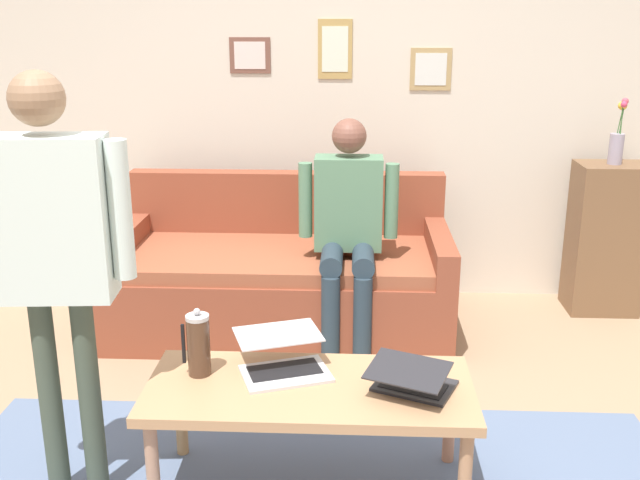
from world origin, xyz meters
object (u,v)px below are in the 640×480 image
(laptop_center, at_px, (283,359))
(side_shelf, at_px, (605,238))
(flower_vase, at_px, (617,141))
(person_standing, at_px, (52,239))
(person_seated, at_px, (348,221))
(french_press, at_px, (198,345))
(couch, at_px, (282,278))
(laptop_left, at_px, (412,380))
(coffee_table, at_px, (311,397))

(laptop_center, xyz_separation_m, side_shelf, (-1.85, -1.85, -0.03))
(flower_vase, height_order, person_standing, person_standing)
(person_seated, bearing_deg, french_press, 66.76)
(couch, height_order, person_standing, person_standing)
(laptop_left, xyz_separation_m, laptop_center, (0.50, -0.14, 0.00))
(person_seated, bearing_deg, laptop_left, 100.43)
(laptop_center, xyz_separation_m, flower_vase, (-1.85, -1.86, 0.58))
(french_press, bearing_deg, person_seated, -113.24)
(flower_vase, xyz_separation_m, person_standing, (2.65, 2.04, -0.04))
(couch, height_order, coffee_table, couch)
(french_press, height_order, flower_vase, flower_vase)
(person_standing, relative_size, person_seated, 1.28)
(coffee_table, relative_size, flower_vase, 3.15)
(couch, xyz_separation_m, side_shelf, (-2.00, -0.36, 0.17))
(french_press, height_order, person_seated, person_seated)
(laptop_center, height_order, person_seated, person_seated)
(person_standing, bearing_deg, couch, -110.86)
(coffee_table, distance_m, side_shelf, 2.63)
(coffee_table, bearing_deg, laptop_center, -45.08)
(flower_vase, bearing_deg, person_seated, 20.10)
(french_press, bearing_deg, coffee_table, 170.97)
(coffee_table, relative_size, laptop_left, 3.29)
(side_shelf, distance_m, flower_vase, 0.61)
(coffee_table, relative_size, laptop_center, 2.85)
(flower_vase, bearing_deg, french_press, 41.18)
(laptop_center, height_order, person_standing, person_standing)
(french_press, relative_size, side_shelf, 0.29)
(laptop_center, bearing_deg, person_standing, 13.38)
(laptop_center, bearing_deg, side_shelf, -134.91)
(coffee_table, bearing_deg, person_standing, 4.48)
(flower_vase, relative_size, person_seated, 0.31)
(laptop_center, bearing_deg, coffee_table, 134.92)
(couch, xyz_separation_m, laptop_left, (-0.65, 1.64, 0.20))
(laptop_center, relative_size, side_shelf, 0.46)
(laptop_center, bearing_deg, person_seated, -100.75)
(side_shelf, bearing_deg, french_press, 41.19)
(coffee_table, xyz_separation_m, laptop_left, (-0.38, 0.03, 0.09))
(laptop_left, bearing_deg, person_seated, -79.57)
(laptop_left, relative_size, person_seated, 0.30)
(laptop_left, relative_size, flower_vase, 0.96)
(french_press, distance_m, side_shelf, 2.89)
(coffee_table, xyz_separation_m, laptop_center, (0.12, -0.12, 0.10))
(couch, bearing_deg, laptop_center, 95.85)
(laptop_center, bearing_deg, laptop_left, 164.05)
(person_seated, bearing_deg, flower_vase, -159.90)
(coffee_table, distance_m, laptop_left, 0.39)
(laptop_center, bearing_deg, couch, -84.15)
(french_press, xyz_separation_m, flower_vase, (-2.18, -1.90, 0.50))
(couch, distance_m, laptop_center, 1.51)
(side_shelf, distance_m, person_seated, 1.73)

